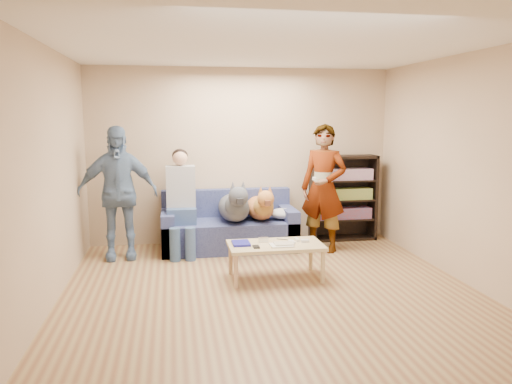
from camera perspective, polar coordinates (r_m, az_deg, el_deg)
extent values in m
plane|color=brown|center=(5.36, 2.19, -12.05)|extent=(5.00, 5.00, 0.00)
plane|color=white|center=(5.06, 2.37, 16.66)|extent=(5.00, 5.00, 0.00)
plane|color=tan|center=(7.50, -1.67, 4.14)|extent=(4.50, 0.00, 4.50)
plane|color=tan|center=(2.69, 13.37, -4.48)|extent=(4.50, 0.00, 4.50)
plane|color=tan|center=(5.09, -23.37, 1.22)|extent=(0.00, 5.00, 5.00)
plane|color=tan|center=(5.93, 24.08, 2.15)|extent=(0.00, 5.00, 5.00)
ellipsoid|color=#A7A7AC|center=(7.19, 3.30, -2.47)|extent=(0.44, 0.37, 0.15)
imported|color=gray|center=(7.04, 7.72, 0.43)|extent=(0.78, 0.74, 1.79)
imported|color=#6C87AD|center=(6.84, -15.56, -0.11)|extent=(1.07, 0.51, 1.77)
cube|color=silver|center=(6.77, 6.64, 1.54)|extent=(0.08, 0.13, 0.03)
cube|color=navy|center=(5.83, -1.73, -5.86)|extent=(0.20, 0.26, 0.03)
cube|color=silver|center=(5.77, 2.94, -6.09)|extent=(0.26, 0.20, 0.02)
cube|color=#B5AB91|center=(5.79, 3.19, -5.90)|extent=(0.22, 0.17, 0.01)
cube|color=silver|center=(5.94, 0.87, -5.47)|extent=(0.11, 0.06, 0.05)
cube|color=white|center=(6.00, 4.67, -5.43)|extent=(0.04, 0.13, 0.03)
cube|color=silver|center=(5.95, 5.62, -5.58)|extent=(0.09, 0.06, 0.03)
cylinder|color=silver|center=(5.87, 4.20, -5.80)|extent=(0.07, 0.07, 0.02)
cylinder|color=white|center=(5.95, 4.02, -5.61)|extent=(0.07, 0.07, 0.02)
cylinder|color=orange|center=(5.70, 2.38, -6.31)|extent=(0.13, 0.06, 0.01)
cylinder|color=black|center=(6.05, 3.01, -5.42)|extent=(0.13, 0.08, 0.01)
cube|color=black|center=(5.69, 0.01, -6.28)|extent=(0.07, 0.12, 0.02)
cube|color=#515B93|center=(7.20, -3.11, -4.86)|extent=(1.90, 0.85, 0.42)
cube|color=#515B93|center=(7.44, -3.43, -1.19)|extent=(1.90, 0.18, 0.40)
cube|color=#515B93|center=(7.14, -10.01, -4.44)|extent=(0.18, 0.85, 0.58)
cube|color=#515B93|center=(7.33, 3.60, -3.99)|extent=(0.18, 0.85, 0.58)
cube|color=#3C5A84|center=(7.01, -8.52, -2.64)|extent=(0.40, 0.38, 0.22)
cylinder|color=#39527F|center=(6.67, -9.24, -6.06)|extent=(0.14, 0.14, 0.47)
cylinder|color=#3E5988|center=(6.68, -7.51, -6.02)|extent=(0.14, 0.14, 0.47)
cube|color=#A8A8AC|center=(7.04, -8.61, 0.63)|extent=(0.40, 0.24, 0.58)
sphere|color=#DBA583|center=(7.00, -8.68, 3.87)|extent=(0.21, 0.21, 0.21)
ellipsoid|color=black|center=(7.03, -8.69, 4.14)|extent=(0.22, 0.22, 0.19)
ellipsoid|color=#494A53|center=(7.08, -2.56, -1.78)|extent=(0.43, 0.90, 0.38)
sphere|color=#494D53|center=(6.75, -2.22, -1.55)|extent=(0.33, 0.33, 0.33)
sphere|color=#4D5157|center=(6.55, -2.03, -0.52)|extent=(0.26, 0.26, 0.26)
cube|color=black|center=(6.44, -1.88, -1.03)|extent=(0.08, 0.13, 0.08)
cone|color=#51525C|center=(6.55, -2.66, 0.69)|extent=(0.08, 0.08, 0.13)
cone|color=#4B4E55|center=(6.57, -1.47, 0.72)|extent=(0.08, 0.08, 0.13)
cylinder|color=#4A4C54|center=(7.51, -2.96, -1.48)|extent=(0.05, 0.29, 0.17)
ellipsoid|color=#B06535|center=(7.19, 0.42, -1.82)|extent=(0.38, 0.79, 0.33)
sphere|color=#BB8239|center=(6.88, 0.86, -1.65)|extent=(0.28, 0.28, 0.28)
sphere|color=gold|center=(6.71, 1.11, -0.79)|extent=(0.23, 0.23, 0.23)
cube|color=#592F1E|center=(6.60, 1.30, -1.24)|extent=(0.07, 0.11, 0.07)
cone|color=#B67D37|center=(6.70, 0.55, 0.24)|extent=(0.07, 0.07, 0.11)
cone|color=#A66232|center=(6.72, 1.61, 0.27)|extent=(0.07, 0.07, 0.11)
cylinder|color=#C4603C|center=(7.57, -0.09, -1.53)|extent=(0.04, 0.26, 0.15)
cube|color=#D0B580|center=(5.86, 2.24, -6.13)|extent=(1.10, 0.60, 0.04)
cylinder|color=tan|center=(5.60, -2.31, -9.07)|extent=(0.05, 0.05, 0.38)
cylinder|color=tan|center=(5.80, 7.63, -8.49)|extent=(0.05, 0.05, 0.38)
cylinder|color=tan|center=(6.07, -2.92, -7.64)|extent=(0.05, 0.05, 0.38)
cylinder|color=tan|center=(6.26, 6.27, -7.18)|extent=(0.05, 0.05, 0.38)
cube|color=black|center=(7.63, 6.53, -0.76)|extent=(0.04, 0.34, 1.30)
cube|color=black|center=(7.95, 13.20, -0.55)|extent=(0.04, 0.34, 1.30)
cube|color=black|center=(7.70, 10.06, 3.98)|extent=(1.00, 0.34, 0.04)
cube|color=black|center=(7.90, 9.81, -5.17)|extent=(1.00, 0.34, 0.04)
cube|color=black|center=(7.92, 9.55, -0.47)|extent=(1.00, 0.02, 1.30)
cube|color=black|center=(7.83, 9.87, -3.04)|extent=(0.94, 0.32, 0.03)
cube|color=black|center=(7.78, 9.93, -0.87)|extent=(0.94, 0.32, 0.02)
cube|color=black|center=(7.73, 9.98, 1.32)|extent=(0.94, 0.32, 0.02)
cube|color=#B23333|center=(7.80, 9.94, -2.36)|extent=(0.84, 0.24, 0.17)
cube|color=gold|center=(7.74, 9.99, -0.19)|extent=(0.84, 0.24, 0.17)
cube|color=#994C99|center=(7.70, 10.05, 2.02)|extent=(0.84, 0.24, 0.17)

